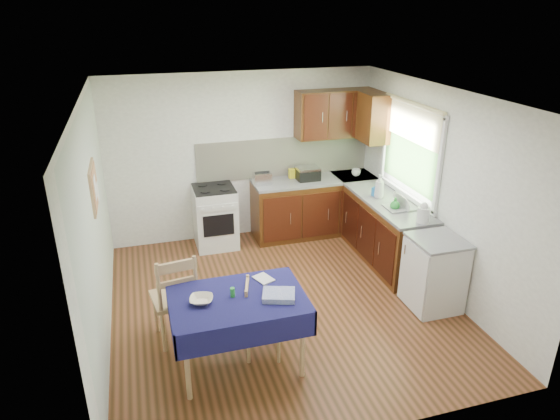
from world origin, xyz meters
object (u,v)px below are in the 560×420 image
object	(u,v)px
toaster	(262,178)
kettle	(424,214)
chair_far	(176,296)
dish_rack	(401,207)
dining_table	(238,307)
sandwich_press	(308,173)
chair_near	(259,317)

from	to	relation	value
toaster	kettle	distance (m)	2.43
chair_far	dish_rack	world-z (taller)	dish_rack
dining_table	kettle	size ratio (longest dim) A/B	5.03
toaster	sandwich_press	distance (m)	0.72
kettle	toaster	bearing A→B (deg)	129.28
dining_table	dish_rack	world-z (taller)	dish_rack
sandwich_press	dish_rack	size ratio (longest dim) A/B	0.83
dish_rack	kettle	bearing A→B (deg)	-76.40
chair_near	sandwich_press	bearing A→B (deg)	-12.58
sandwich_press	chair_far	bearing A→B (deg)	-120.03
sandwich_press	toaster	bearing A→B (deg)	-162.61
toaster	dish_rack	world-z (taller)	toaster
chair_far	toaster	size ratio (longest dim) A/B	4.03
dining_table	sandwich_press	distance (m)	3.23
sandwich_press	dining_table	bearing A→B (deg)	-105.74
chair_near	toaster	world-z (taller)	toaster
chair_near	kettle	xyz separation A→B (m)	(2.25, 0.73, 0.57)
sandwich_press	kettle	distance (m)	2.08
chair_far	chair_near	bearing A→B (deg)	140.89
dining_table	toaster	distance (m)	2.90
dish_rack	kettle	size ratio (longest dim) A/B	1.56
dining_table	chair_far	size ratio (longest dim) A/B	1.23
toaster	chair_near	bearing A→B (deg)	-97.83
chair_near	sandwich_press	xyz separation A→B (m)	(1.43, 2.63, 0.55)
chair_far	dining_table	bearing A→B (deg)	125.04
sandwich_press	dish_rack	xyz separation A→B (m)	(0.79, -1.43, -0.07)
sandwich_press	dish_rack	distance (m)	1.63
dining_table	toaster	size ratio (longest dim) A/B	4.97
kettle	dining_table	bearing A→B (deg)	-161.32
chair_far	dish_rack	bearing A→B (deg)	-174.52
chair_far	dish_rack	size ratio (longest dim) A/B	2.62
sandwich_press	kettle	bearing A→B (deg)	-51.17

